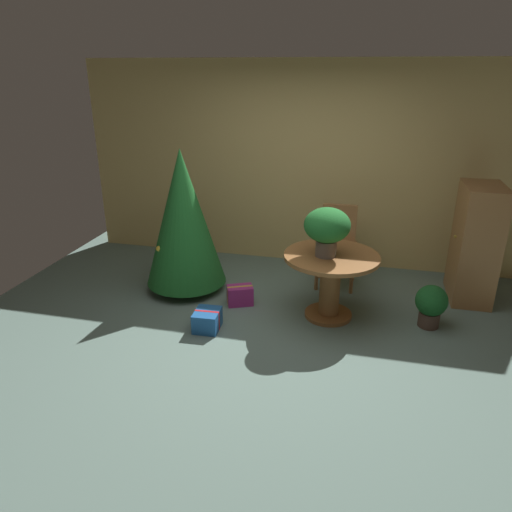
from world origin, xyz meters
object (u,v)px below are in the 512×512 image
wooden_chair_far (338,240)px  potted_plant (431,304)px  wooden_cabinet (476,244)px  flower_vase (327,227)px  gift_box_blue (207,320)px  gift_box_purple (240,295)px  round_dining_table (331,275)px  holiday_tree (183,218)px

wooden_chair_far → potted_plant: (1.03, -0.84, -0.30)m
wooden_chair_far → wooden_cabinet: 1.53m
flower_vase → wooden_chair_far: size_ratio=0.51×
flower_vase → wooden_cabinet: 1.85m
flower_vase → potted_plant: flower_vase is taller
wooden_chair_far → gift_box_blue: (-1.17, -1.43, -0.46)m
flower_vase → gift_box_purple: (-0.93, 0.09, -0.91)m
round_dining_table → wooden_chair_far: wooden_chair_far is taller
holiday_tree → potted_plant: bearing=-5.5°
round_dining_table → flower_vase: (-0.06, -0.04, 0.53)m
wooden_cabinet → gift_box_blue: bearing=-152.5°
flower_vase → gift_box_blue: (-1.11, -0.52, -0.91)m
holiday_tree → gift_box_blue: holiday_tree is taller
wooden_cabinet → wooden_chair_far: bearing=178.8°
round_dining_table → gift_box_blue: size_ratio=3.22×
round_dining_table → potted_plant: bearing=1.6°
gift_box_purple → potted_plant: potted_plant is taller
gift_box_blue → gift_box_purple: (0.18, 0.61, 0.01)m
holiday_tree → gift_box_purple: holiday_tree is taller
wooden_chair_far → holiday_tree: 1.85m
round_dining_table → potted_plant: round_dining_table is taller
flower_vase → holiday_tree: size_ratio=0.30×
wooden_chair_far → gift_box_purple: wooden_chair_far is taller
wooden_cabinet → round_dining_table: bearing=-151.1°
round_dining_table → gift_box_blue: round_dining_table is taller
potted_plant → gift_box_purple: bearing=179.5°
flower_vase → wooden_chair_far: flower_vase is taller
flower_vase → gift_box_purple: bearing=174.6°
wooden_chair_far → gift_box_blue: bearing=-129.3°
flower_vase → wooden_cabinet: size_ratio=0.38×
wooden_chair_far → gift_box_blue: wooden_chair_far is taller
round_dining_table → flower_vase: 0.54m
round_dining_table → flower_vase: flower_vase is taller
holiday_tree → potted_plant: size_ratio=3.71×
round_dining_table → wooden_cabinet: wooden_cabinet is taller
wooden_chair_far → wooden_cabinet: bearing=-1.2°
flower_vase → gift_box_blue: size_ratio=1.64×
potted_plant → gift_box_blue: bearing=-165.0°
holiday_tree → wooden_cabinet: holiday_tree is taller
holiday_tree → gift_box_purple: size_ratio=5.07×
round_dining_table → gift_box_purple: (-0.99, 0.05, -0.37)m
round_dining_table → wooden_cabinet: size_ratio=0.75×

